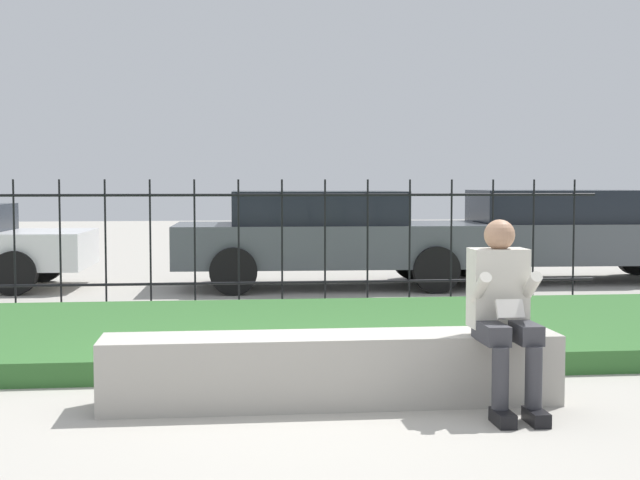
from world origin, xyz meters
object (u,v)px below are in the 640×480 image
at_px(stone_bench, 332,373).
at_px(person_seated_reader, 503,306).
at_px(car_parked_center, 327,236).
at_px(car_parked_right, 566,233).

height_order(stone_bench, person_seated_reader, person_seated_reader).
xyz_separation_m(stone_bench, person_seated_reader, (1.12, -0.29, 0.49)).
distance_m(person_seated_reader, car_parked_center, 7.22).
bearing_deg(car_parked_right, stone_bench, -120.35).
bearing_deg(stone_bench, person_seated_reader, -14.42).
height_order(person_seated_reader, car_parked_center, car_parked_center).
xyz_separation_m(stone_bench, car_parked_center, (0.78, 6.92, 0.54)).
relative_size(stone_bench, car_parked_center, 0.69).
bearing_deg(person_seated_reader, car_parked_right, 65.50).
bearing_deg(person_seated_reader, stone_bench, 165.58).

